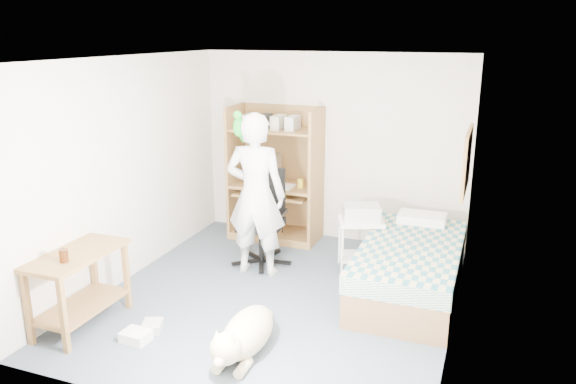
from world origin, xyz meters
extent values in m
plane|color=#434E5B|center=(0.00, 0.00, 0.00)|extent=(4.00, 4.00, 0.00)
cube|color=silver|center=(0.00, 2.00, 1.25)|extent=(3.60, 0.02, 2.50)
cube|color=silver|center=(1.80, 0.00, 1.25)|extent=(0.02, 4.00, 2.50)
cube|color=silver|center=(-1.80, 0.00, 1.25)|extent=(0.02, 4.00, 2.50)
cube|color=white|center=(0.00, 0.00, 2.50)|extent=(3.60, 4.00, 0.02)
cube|color=olive|center=(-1.28, 1.70, 0.90)|extent=(0.04, 0.60, 1.80)
cube|color=olive|center=(-0.12, 1.70, 0.90)|extent=(0.04, 0.60, 1.80)
cube|color=olive|center=(-0.70, 1.99, 0.90)|extent=(1.20, 0.02, 1.80)
cube|color=olive|center=(-0.70, 1.70, 0.74)|extent=(1.12, 0.60, 0.04)
cube|color=olive|center=(-0.70, 1.62, 0.64)|extent=(1.00, 0.50, 0.03)
cube|color=olive|center=(-0.70, 1.70, 1.50)|extent=(1.12, 0.55, 0.03)
cube|color=olive|center=(-0.70, 1.70, 0.05)|extent=(1.12, 0.60, 0.10)
cube|color=brown|center=(1.30, 0.60, 0.18)|extent=(1.00, 2.00, 0.36)
cube|color=#2B6A75|center=(1.30, 0.60, 0.46)|extent=(1.02, 2.02, 0.20)
cube|color=white|center=(1.30, 1.40, 0.60)|extent=(0.55, 0.35, 0.12)
cube|color=brown|center=(-1.55, -1.20, 0.73)|extent=(0.50, 1.00, 0.04)
cube|color=brown|center=(-1.75, -1.65, 0.35)|extent=(0.05, 0.05, 0.70)
cube|color=brown|center=(-1.35, -1.65, 0.35)|extent=(0.05, 0.05, 0.70)
cube|color=brown|center=(-1.75, -0.75, 0.35)|extent=(0.05, 0.05, 0.70)
cube|color=brown|center=(-1.35, -0.75, 0.35)|extent=(0.05, 0.05, 0.70)
cube|color=brown|center=(-1.55, -1.20, 0.20)|extent=(0.46, 0.92, 0.03)
cube|color=#A06F47|center=(1.78, 0.90, 1.45)|extent=(0.03, 0.90, 0.60)
cube|color=brown|center=(1.77, 0.90, 1.76)|extent=(0.04, 0.94, 0.04)
cube|color=brown|center=(1.77, 0.90, 1.14)|extent=(0.04, 0.94, 0.04)
cylinder|color=black|center=(-0.52, 0.79, 0.04)|extent=(0.64, 0.64, 0.06)
cylinder|color=black|center=(-0.52, 0.79, 0.25)|extent=(0.06, 0.06, 0.43)
cube|color=black|center=(-0.52, 0.79, 0.50)|extent=(0.53, 0.53, 0.09)
cube|color=black|center=(-0.54, 1.04, 0.86)|extent=(0.45, 0.10, 0.59)
cube|color=black|center=(-0.79, 0.77, 0.66)|extent=(0.07, 0.32, 0.04)
cube|color=black|center=(-0.26, 0.81, 0.66)|extent=(0.07, 0.32, 0.04)
imported|color=silver|center=(-0.47, 0.54, 0.95)|extent=(0.73, 0.51, 1.90)
ellipsoid|color=#168513|center=(-0.67, 0.56, 1.72)|extent=(0.14, 0.14, 0.22)
sphere|color=#168513|center=(-0.67, 0.52, 1.86)|extent=(0.10, 0.10, 0.10)
cone|color=#D44312|center=(-0.67, 0.47, 1.86)|extent=(0.04, 0.05, 0.04)
cylinder|color=#168513|center=(-0.68, 0.62, 1.59)|extent=(0.04, 0.15, 0.13)
ellipsoid|color=#D0B78C|center=(0.13, -1.04, 0.18)|extent=(0.40, 0.80, 0.36)
sphere|color=#D0B78C|center=(0.14, -1.49, 0.27)|extent=(0.27, 0.27, 0.27)
cone|color=#D0B78C|center=(0.08, -1.51, 0.39)|extent=(0.08, 0.08, 0.10)
cone|color=#D0B78C|center=(0.21, -1.51, 0.39)|extent=(0.08, 0.08, 0.10)
ellipsoid|color=#D0B78C|center=(0.15, -1.60, 0.22)|extent=(0.09, 0.15, 0.09)
cylinder|color=#D0B78C|center=(0.12, -0.62, 0.11)|extent=(0.07, 0.25, 0.13)
cube|color=white|center=(0.64, 1.06, 0.60)|extent=(0.63, 0.57, 0.04)
cube|color=white|center=(0.64, 1.06, 0.15)|extent=(0.57, 0.51, 0.03)
cylinder|color=white|center=(0.41, 0.88, 0.30)|extent=(0.03, 0.03, 0.60)
cylinder|color=white|center=(0.87, 0.88, 0.30)|extent=(0.03, 0.03, 0.60)
cylinder|color=white|center=(0.41, 1.23, 0.30)|extent=(0.03, 0.03, 0.60)
cylinder|color=white|center=(0.87, 1.23, 0.30)|extent=(0.03, 0.03, 0.60)
cube|color=#BABAB5|center=(0.64, 1.06, 0.71)|extent=(0.51, 0.45, 0.18)
cube|color=beige|center=(-0.90, 1.75, 0.96)|extent=(0.41, 0.43, 0.37)
cube|color=navy|center=(-0.89, 1.54, 0.96)|extent=(0.31, 0.03, 0.25)
cube|color=beige|center=(-0.75, 1.58, 0.67)|extent=(0.46, 0.19, 0.03)
cylinder|color=yellow|center=(-0.32, 1.65, 0.82)|extent=(0.08, 0.08, 0.12)
cylinder|color=#3B1B09|center=(-1.50, -1.41, 0.81)|extent=(0.08, 0.08, 0.12)
cube|color=silver|center=(-0.89, -1.28, 0.05)|extent=(0.26, 0.21, 0.10)
cube|color=#B3B2AE|center=(-0.87, -1.05, 0.04)|extent=(0.25, 0.27, 0.08)
camera|label=1|loc=(2.03, -5.08, 2.75)|focal=35.00mm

